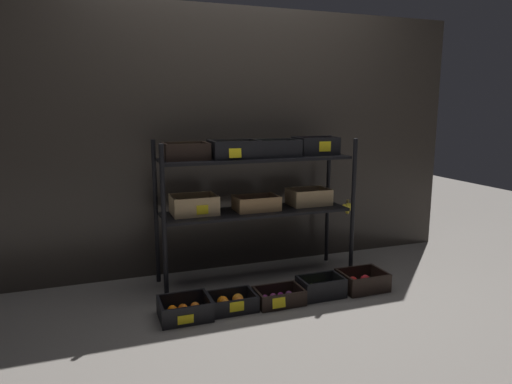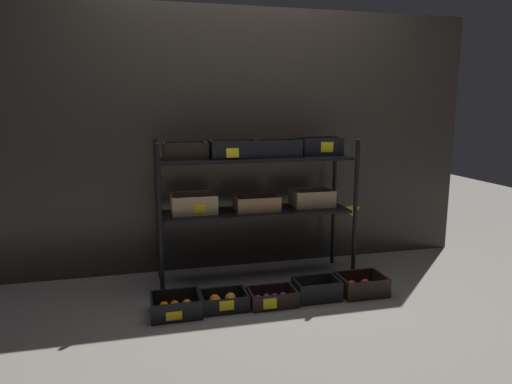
# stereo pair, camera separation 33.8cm
# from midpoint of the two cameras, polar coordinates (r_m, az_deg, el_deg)

# --- Properties ---
(ground_plane) EXTENTS (10.00, 10.00, 0.00)m
(ground_plane) POSITION_cam_midpoint_polar(r_m,az_deg,el_deg) (3.57, -2.76, -10.79)
(ground_plane) COLOR #605B56
(storefront_wall) EXTENTS (3.82, 0.12, 2.05)m
(storefront_wall) POSITION_cam_midpoint_polar(r_m,az_deg,el_deg) (3.71, -4.72, 6.36)
(storefront_wall) COLOR #2D2823
(storefront_wall) RESTS_ON ground_plane
(display_rack) EXTENTS (1.55, 0.43, 1.07)m
(display_rack) POSITION_cam_midpoint_polar(r_m,az_deg,el_deg) (3.37, -2.97, 1.46)
(display_rack) COLOR black
(display_rack) RESTS_ON ground_plane
(crate_ground_tangerine) EXTENTS (0.32, 0.26, 0.12)m
(crate_ground_tangerine) POSITION_cam_midpoint_polar(r_m,az_deg,el_deg) (3.00, -12.19, -14.35)
(crate_ground_tangerine) COLOR black
(crate_ground_tangerine) RESTS_ON ground_plane
(crate_ground_orange) EXTENTS (0.31, 0.23, 0.11)m
(crate_ground_orange) POSITION_cam_midpoint_polar(r_m,az_deg,el_deg) (3.06, -6.30, -13.67)
(crate_ground_orange) COLOR black
(crate_ground_orange) RESTS_ON ground_plane
(crate_ground_plum) EXTENTS (0.32, 0.22, 0.10)m
(crate_ground_plum) POSITION_cam_midpoint_polar(r_m,az_deg,el_deg) (3.13, -0.28, -13.14)
(crate_ground_plum) COLOR black
(crate_ground_plum) RESTS_ON ground_plane
(crate_ground_apple_green) EXTENTS (0.31, 0.20, 0.14)m
(crate_ground_apple_green) POSITION_cam_midpoint_polar(r_m,az_deg,el_deg) (3.25, 5.09, -12.00)
(crate_ground_apple_green) COLOR black
(crate_ground_apple_green) RESTS_ON ground_plane
(crate_ground_apple_red) EXTENTS (0.32, 0.25, 0.13)m
(crate_ground_apple_red) POSITION_cam_midpoint_polar(r_m,az_deg,el_deg) (3.41, 10.34, -11.08)
(crate_ground_apple_red) COLOR black
(crate_ground_apple_red) RESTS_ON ground_plane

